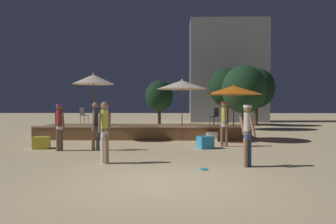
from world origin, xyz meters
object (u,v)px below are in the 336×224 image
at_px(person_3, 96,123).
at_px(background_tree_3, 256,88).
at_px(background_tree_0, 244,89).
at_px(bistro_chair_0, 105,114).
at_px(patio_umbrella_1, 94,79).
at_px(person_2, 105,129).
at_px(background_tree_1, 227,88).
at_px(patio_umbrella_0, 182,85).
at_px(frisbee_disc, 204,169).
at_px(cube_seat_1, 41,143).
at_px(bistro_chair_2, 83,114).
at_px(background_tree_2, 159,96).
at_px(cube_seat_2, 213,136).
at_px(person_4, 59,124).
at_px(cube_seat_0, 205,142).
at_px(person_0, 224,121).
at_px(person_1, 247,132).
at_px(bistro_chair_1, 215,115).
at_px(patio_umbrella_2, 234,90).

xyz_separation_m(person_3, background_tree_3, (9.81, 15.01, 2.11)).
bearing_deg(background_tree_0, bistro_chair_0, -151.11).
distance_m(patio_umbrella_1, person_3, 4.06).
bearing_deg(person_2, bistro_chair_0, 141.69).
bearing_deg(person_2, background_tree_1, 110.24).
relative_size(patio_umbrella_0, frisbee_disc, 13.46).
bearing_deg(background_tree_0, cube_seat_1, -134.98).
bearing_deg(bistro_chair_2, background_tree_2, -81.10).
relative_size(cube_seat_1, cube_seat_2, 1.08).
xyz_separation_m(cube_seat_1, person_4, (0.96, -0.60, 0.80)).
xyz_separation_m(cube_seat_1, background_tree_1, (9.86, 15.75, 3.02)).
bearing_deg(person_2, cube_seat_0, 85.45).
distance_m(patio_umbrella_1, person_4, 4.10).
bearing_deg(patio_umbrella_0, patio_umbrella_1, -178.99).
xyz_separation_m(cube_seat_1, bistro_chair_2, (0.19, 5.25, 1.02)).
bearing_deg(frisbee_disc, person_0, 75.60).
relative_size(person_1, bistro_chair_1, 1.97).
distance_m(patio_umbrella_2, person_1, 7.00).
bearing_deg(cube_seat_0, person_1, -77.62).
distance_m(patio_umbrella_2, bistro_chair_1, 1.61).
height_order(bistro_chair_0, background_tree_2, background_tree_2).
bearing_deg(person_1, cube_seat_0, 60.56).
bearing_deg(person_1, bistro_chair_1, 48.42).
bearing_deg(frisbee_disc, person_1, 19.73).
distance_m(person_2, background_tree_1, 20.22).
bearing_deg(person_0, bistro_chair_2, -30.09).
relative_size(person_1, background_tree_0, 0.39).
bearing_deg(background_tree_2, person_0, -76.69).
height_order(patio_umbrella_1, person_2, patio_umbrella_1).
height_order(cube_seat_1, bistro_chair_0, bistro_chair_0).
bearing_deg(person_0, patio_umbrella_2, -107.71).
height_order(cube_seat_2, person_2, person_2).
distance_m(frisbee_disc, background_tree_0, 15.17).
distance_m(person_1, background_tree_3, 18.92).
bearing_deg(cube_seat_1, background_tree_3, 50.17).
relative_size(cube_seat_0, bistro_chair_0, 0.78).
bearing_deg(patio_umbrella_2, patio_umbrella_1, -178.64).
bearing_deg(cube_seat_1, person_0, 6.23).
bearing_deg(person_2, bistro_chair_2, 149.36).
xyz_separation_m(patio_umbrella_0, background_tree_0, (4.49, 7.18, 0.10)).
bearing_deg(background_tree_3, frisbee_disc, -107.63).
bearing_deg(person_2, bistro_chair_1, 98.81).
relative_size(bistro_chair_0, bistro_chair_2, 1.00).
distance_m(cube_seat_2, bistro_chair_0, 6.40).
distance_m(bistro_chair_1, background_tree_2, 12.54).
bearing_deg(cube_seat_0, person_2, -133.86).
distance_m(person_0, person_3, 5.30).
relative_size(patio_umbrella_0, patio_umbrella_2, 1.08).
relative_size(person_1, bistro_chair_0, 1.97).
xyz_separation_m(bistro_chair_0, background_tree_3, (10.73, 9.18, 1.89)).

